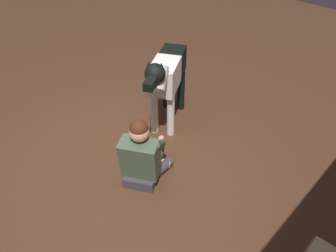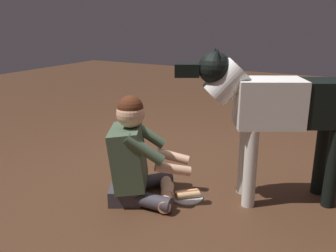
{
  "view_description": "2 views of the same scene",
  "coord_description": "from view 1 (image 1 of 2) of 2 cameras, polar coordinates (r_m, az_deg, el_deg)",
  "views": [
    {
      "loc": [
        1.96,
        2.59,
        2.86
      ],
      "look_at": [
        -0.33,
        0.45,
        0.42
      ],
      "focal_mm": 37.26,
      "sensor_mm": 36.0,
      "label": 1
    },
    {
      "loc": [
        -1.3,
        2.64,
        1.36
      ],
      "look_at": [
        -0.09,
        0.47,
        0.61
      ],
      "focal_mm": 38.82,
      "sensor_mm": 36.0,
      "label": 2
    }
  ],
  "objects": [
    {
      "name": "large_dog",
      "position": [
        4.29,
        -0.33,
        8.16
      ],
      "size": [
        1.28,
        0.77,
        1.15
      ],
      "color": "white",
      "rests_on": "ground"
    },
    {
      "name": "ground_plane",
      "position": [
        4.33,
        -7.37,
        -3.85
      ],
      "size": [
        13.31,
        13.31,
        0.0
      ],
      "primitive_type": "plane",
      "color": "#4C2E1D"
    },
    {
      "name": "hot_dog_on_plate",
      "position": [
        4.22,
        -2.5,
        -4.45
      ],
      "size": [
        0.25,
        0.25,
        0.06
      ],
      "color": "silver",
      "rests_on": "ground"
    },
    {
      "name": "person_sitting_on_floor",
      "position": [
        3.73,
        -4.34,
        -4.9
      ],
      "size": [
        0.69,
        0.63,
        0.82
      ],
      "color": "#3E3942",
      "rests_on": "ground"
    }
  ]
}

